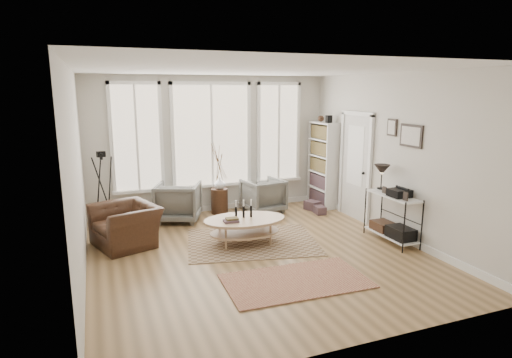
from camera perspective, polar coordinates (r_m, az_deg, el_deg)
name	(u,v)px	position (r m, az deg, el deg)	size (l,w,h in m)	color
room	(258,166)	(6.68, 0.31, 1.68)	(5.50, 5.54, 2.90)	#9B774B
bay_window	(212,137)	(9.18, -5.90, 5.54)	(4.14, 0.12, 2.24)	tan
door	(356,164)	(8.89, 13.13, 1.93)	(0.09, 1.06, 2.22)	silver
bookcase	(323,164)	(9.75, 8.92, 1.95)	(0.31, 0.85, 2.06)	white
low_shelf	(392,213)	(7.78, 17.68, -4.34)	(0.38, 1.08, 1.30)	white
wall_art	(406,134)	(7.67, 19.36, 5.74)	(0.04, 0.88, 0.44)	black
rug_main	(252,242)	(7.52, -0.50, -8.38)	(2.20, 1.65, 0.01)	brown
rug_runner	(296,281)	(6.10, 5.35, -13.35)	(1.97, 1.10, 0.01)	brown
coffee_table	(244,224)	(7.35, -1.56, -6.03)	(1.45, 0.97, 0.65)	tan
armchair_left	(178,202)	(8.75, -10.31, -3.00)	(0.84, 0.86, 0.79)	slate
armchair_right	(263,195)	(9.24, 0.95, -2.19)	(0.78, 0.80, 0.73)	slate
side_table	(219,180)	(9.09, -4.94, -0.14)	(0.36, 0.36, 1.51)	#3B2215
vase	(220,183)	(9.08, -4.86, -0.56)	(0.23, 0.23, 0.24)	silver
accent_chair	(126,225)	(7.62, -16.97, -5.93)	(0.93, 1.07, 0.69)	#3B2215
tripod_camera	(104,193)	(8.59, -19.63, -1.79)	(0.52, 0.52, 1.48)	black
book_stack_near	(312,205)	(9.53, 7.50, -3.51)	(0.24, 0.31, 0.20)	brown
book_stack_far	(320,210)	(9.24, 8.52, -4.13)	(0.20, 0.26, 0.17)	brown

